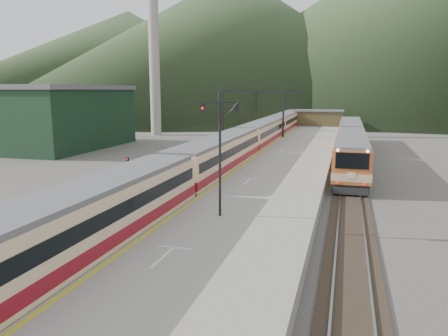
% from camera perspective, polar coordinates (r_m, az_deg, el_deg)
% --- Properties ---
extents(track_main, '(2.60, 200.00, 0.23)m').
position_cam_1_polar(track_main, '(51.87, 3.32, 1.40)').
color(track_main, black).
rests_on(track_main, ground).
extents(track_far, '(2.60, 200.00, 0.23)m').
position_cam_1_polar(track_far, '(53.16, -1.95, 1.62)').
color(track_far, black).
rests_on(track_far, ground).
extents(track_second, '(2.60, 200.00, 0.23)m').
position_cam_1_polar(track_second, '(50.69, 16.12, 0.81)').
color(track_second, black).
rests_on(track_second, ground).
extents(platform, '(8.00, 100.00, 1.00)m').
position_cam_1_polar(platform, '(48.95, 9.23, 1.27)').
color(platform, gray).
rests_on(platform, ground).
extents(gantry_near, '(9.55, 0.25, 8.00)m').
position_cam_1_polar(gantry_near, '(66.58, 3.77, 8.10)').
color(gantry_near, black).
rests_on(gantry_near, ground).
extents(gantry_far, '(9.55, 0.25, 8.00)m').
position_cam_1_polar(gantry_far, '(91.17, 7.10, 8.59)').
color(gantry_far, black).
rests_on(gantry_far, ground).
extents(warehouse, '(14.50, 20.50, 8.60)m').
position_cam_1_polar(warehouse, '(65.17, -21.17, 6.28)').
color(warehouse, black).
rests_on(warehouse, ground).
extents(smokestack, '(1.80, 1.80, 30.00)m').
position_cam_1_polar(smokestack, '(79.59, -9.13, 15.11)').
color(smokestack, '#9E998E').
rests_on(smokestack, ground).
extents(station_shed, '(9.40, 4.40, 3.10)m').
position_cam_1_polar(station_shed, '(88.40, 12.31, 6.43)').
color(station_shed, '#4E4125').
rests_on(station_shed, platform).
extents(hill_a, '(180.00, 180.00, 60.00)m').
position_cam_1_polar(hill_a, '(207.65, 1.52, 16.24)').
color(hill_a, '#2A4121').
rests_on(hill_a, ground).
extents(hill_b, '(220.00, 220.00, 75.00)m').
position_cam_1_polar(hill_b, '(242.63, 21.04, 16.50)').
color(hill_b, '#2A4121').
rests_on(hill_b, ground).
extents(hill_d, '(200.00, 200.00, 55.00)m').
position_cam_1_polar(hill_d, '(283.00, -12.21, 13.89)').
color(hill_d, '#2A4121').
rests_on(hill_d, ground).
extents(main_train, '(3.11, 106.67, 3.80)m').
position_cam_1_polar(main_train, '(60.12, 5.15, 4.56)').
color(main_train, '#E1BB8B').
rests_on(main_train, track_main).
extents(second_train, '(2.92, 39.71, 3.56)m').
position_cam_1_polar(second_train, '(53.13, 16.21, 3.33)').
color(second_train, '#CC5E2B').
rests_on(second_train, track_second).
extents(signal_mast, '(2.10, 0.85, 6.89)m').
position_cam_1_polar(signal_mast, '(23.80, -0.54, 3.53)').
color(signal_mast, black).
rests_on(signal_mast, platform).
extents(short_signal_b, '(0.26, 0.23, 2.27)m').
position_cam_1_polar(short_signal_b, '(37.17, -5.26, 0.06)').
color(short_signal_b, black).
rests_on(short_signal_b, ground).
extents(short_signal_c, '(0.25, 0.20, 2.27)m').
position_cam_1_polar(short_signal_c, '(38.54, -12.43, 0.23)').
color(short_signal_c, black).
rests_on(short_signal_c, ground).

